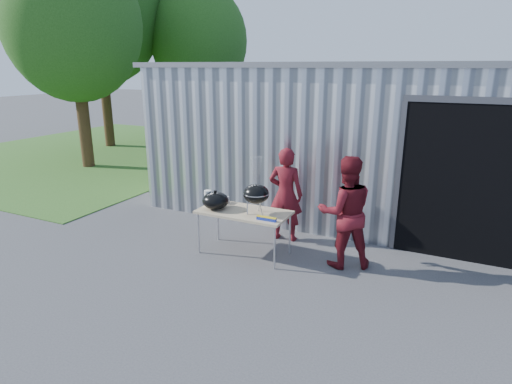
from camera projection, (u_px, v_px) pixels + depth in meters
The scene contains 14 objects.
ground at pixel (241, 264), 6.81m from camera, with size 80.00×80.00×0.00m, color #414143.
building at pixel (367, 133), 9.95m from camera, with size 8.20×6.20×3.10m.
grass_patch at pixel (101, 151), 15.76m from camera, with size 10.00×12.00×0.02m, color #2D591E.
tree_left at pixel (73, 23), 12.21m from camera, with size 3.90×3.90×6.45m.
tree_mid at pixel (97, 11), 15.43m from camera, with size 4.58×4.58×7.59m.
tree_far at pixel (199, 41), 16.18m from camera, with size 3.64×3.64×6.04m.
folding_table at pixel (244, 213), 7.00m from camera, with size 1.50×0.75×0.75m.
kettle_grill at pixel (256, 188), 6.74m from camera, with size 0.42×0.42×0.93m.
grill_lid at pixel (215, 201), 7.06m from camera, with size 0.44×0.44×0.32m.
paper_towels at pixel (208, 198), 7.18m from camera, with size 0.12×0.12×0.28m, color white.
white_tub at pixel (222, 200), 7.41m from camera, with size 0.20×0.15×0.10m, color white.
foil_box at pixel (266, 219), 6.55m from camera, with size 0.32×0.05×0.06m.
person_cook at pixel (286, 194), 7.57m from camera, with size 0.61×0.40×1.68m, color maroon.
person_bystander at pixel (345, 212), 6.54m from camera, with size 0.85×0.67×1.76m, color maroon.
Camera 1 is at (2.93, -5.48, 3.03)m, focal length 30.00 mm.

